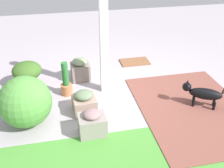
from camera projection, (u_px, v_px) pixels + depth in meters
name	position (u px, v px, depth m)	size (l,w,h in m)	color
ground_plane	(120.00, 95.00, 4.85)	(12.00, 12.00, 0.00)	#ACA1AA
brick_path	(193.00, 108.00, 4.47)	(1.80, 2.40, 0.02)	brown
porch_pillar	(104.00, 36.00, 4.46)	(0.14, 0.14, 2.18)	white
stone_planter_nearest	(80.00, 69.00, 5.27)	(0.39, 0.38, 0.47)	gray
stone_planter_mid	(84.00, 102.00, 4.33)	(0.41, 0.44, 0.40)	gray
stone_planter_far	(92.00, 123.00, 3.84)	(0.42, 0.34, 0.42)	gray
round_shrub	(25.00, 102.00, 3.95)	(0.81, 0.81, 0.81)	#539740
terracotta_pot_broad	(27.00, 72.00, 4.98)	(0.56, 0.56, 0.52)	#AC5A45
terracotta_pot_tall	(66.00, 83.00, 4.76)	(0.21, 0.21, 0.66)	#C47047
dog	(203.00, 93.00, 4.41)	(0.64, 0.45, 0.47)	black
doormat	(135.00, 62.00, 6.05)	(0.67, 0.41, 0.03)	brown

